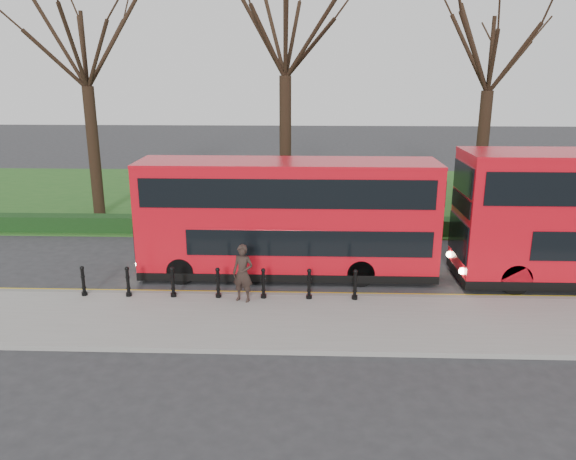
{
  "coord_description": "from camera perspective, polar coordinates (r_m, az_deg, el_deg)",
  "views": [
    {
      "loc": [
        3.18,
        -18.83,
        7.56
      ],
      "look_at": [
        2.48,
        0.5,
        2.0
      ],
      "focal_mm": 35.0,
      "sensor_mm": 36.0,
      "label": 1
    }
  ],
  "objects": [
    {
      "name": "grass_verge",
      "position": [
        34.8,
        -3.22,
        3.52
      ],
      "size": [
        60.0,
        18.0,
        0.06
      ],
      "primitive_type": "cube",
      "color": "#22511B",
      "rests_on": "ground"
    },
    {
      "name": "hedge",
      "position": [
        26.8,
        -4.82,
        0.49
      ],
      "size": [
        60.0,
        0.9,
        0.8
      ],
      "primitive_type": "cube",
      "color": "black",
      "rests_on": "ground"
    },
    {
      "name": "bus_lead",
      "position": [
        20.85,
        -0.06,
        1.13
      ],
      "size": [
        10.95,
        2.52,
        4.36
      ],
      "color": "red",
      "rests_on": "ground"
    },
    {
      "name": "pedestrian",
      "position": [
        18.5,
        -4.61,
        -4.4
      ],
      "size": [
        0.81,
        0.65,
        1.93
      ],
      "primitive_type": "imported",
      "rotation": [
        0.0,
        0.0,
        -0.29
      ],
      "color": "black",
      "rests_on": "pavement"
    },
    {
      "name": "ground",
      "position": [
        20.53,
        -7.02,
        -5.69
      ],
      "size": [
        120.0,
        120.0,
        0.0
      ],
      "primitive_type": "plane",
      "color": "#28282B",
      "rests_on": "ground"
    },
    {
      "name": "bollard_row",
      "position": [
        19.03,
        -7.13,
        -5.38
      ],
      "size": [
        9.32,
        0.15,
        1.0
      ],
      "color": "black",
      "rests_on": "pavement"
    },
    {
      "name": "tree_mid",
      "position": [
        28.92,
        -0.29,
        20.07
      ],
      "size": [
        8.44,
        8.44,
        13.18
      ],
      "color": "black",
      "rests_on": "ground"
    },
    {
      "name": "kerb",
      "position": [
        19.59,
        -7.48,
        -6.56
      ],
      "size": [
        60.0,
        0.25,
        0.16
      ],
      "primitive_type": "cube",
      "color": "slate",
      "rests_on": "ground"
    },
    {
      "name": "pavement",
      "position": [
        17.79,
        -8.53,
        -9.03
      ],
      "size": [
        60.0,
        4.0,
        0.15
      ],
      "primitive_type": "cube",
      "color": "gray",
      "rests_on": "ground"
    },
    {
      "name": "tree_right",
      "position": [
        30.16,
        20.0,
        17.17
      ],
      "size": [
        7.6,
        7.6,
        11.88
      ],
      "color": "black",
      "rests_on": "ground"
    },
    {
      "name": "yellow_line_inner",
      "position": [
        20.07,
        -7.24,
        -6.2
      ],
      "size": [
        60.0,
        0.1,
        0.01
      ],
      "primitive_type": "cube",
      "color": "yellow",
      "rests_on": "ground"
    },
    {
      "name": "tree_left",
      "position": [
        30.95,
        -20.08,
        17.6
      ],
      "size": [
        7.83,
        7.83,
        12.24
      ],
      "color": "black",
      "rests_on": "ground"
    },
    {
      "name": "yellow_line_outer",
      "position": [
        19.89,
        -7.33,
        -6.42
      ],
      "size": [
        60.0,
        0.1,
        0.01
      ],
      "primitive_type": "cube",
      "color": "yellow",
      "rests_on": "ground"
    }
  ]
}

